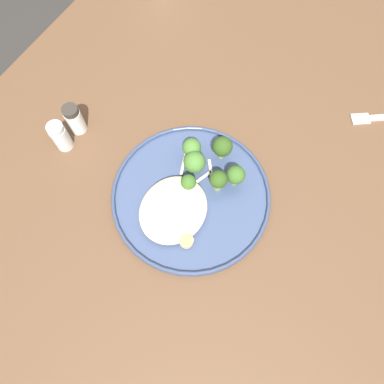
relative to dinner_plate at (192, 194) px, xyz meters
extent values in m
plane|color=#2D2B28|center=(0.00, -0.01, -0.75)|extent=(6.00, 6.00, 0.00)
cube|color=brown|center=(0.00, -0.01, -0.03)|extent=(1.40, 1.00, 0.04)
cube|color=#4B3422|center=(0.64, 0.43, -0.40)|extent=(0.06, 0.06, 0.70)
cylinder|color=#38476B|center=(0.00, 0.00, 0.00)|extent=(0.29, 0.29, 0.01)
torus|color=#334162|center=(0.00, 0.00, 0.01)|extent=(0.29, 0.29, 0.01)
ellipsoid|color=beige|center=(-0.05, 0.01, 0.01)|extent=(0.13, 0.12, 0.03)
cylinder|color=#E5C689|center=(-0.03, -0.01, 0.01)|extent=(0.03, 0.03, 0.01)
cylinder|color=#958159|center=(-0.03, -0.01, 0.02)|extent=(0.03, 0.03, 0.00)
cylinder|color=#E5C689|center=(-0.08, -0.04, 0.01)|extent=(0.02, 0.02, 0.01)
cylinder|color=#958159|center=(-0.08, -0.04, 0.02)|extent=(0.02, 0.02, 0.00)
cylinder|color=beige|center=(-0.08, 0.04, 0.01)|extent=(0.03, 0.03, 0.01)
cylinder|color=#988766|center=(-0.08, 0.04, 0.02)|extent=(0.03, 0.03, 0.00)
cylinder|color=#DBB77A|center=(-0.05, 0.01, 0.01)|extent=(0.03, 0.03, 0.02)
cylinder|color=#8E774F|center=(-0.05, 0.01, 0.02)|extent=(0.03, 0.03, 0.00)
cylinder|color=#89A356|center=(0.04, -0.03, 0.01)|extent=(0.02, 0.02, 0.02)
sphere|color=#2D4C19|center=(0.04, -0.03, 0.04)|extent=(0.03, 0.03, 0.03)
cylinder|color=#7A994C|center=(0.04, 0.02, 0.01)|extent=(0.01, 0.01, 0.02)
sphere|color=#42702D|center=(0.04, 0.02, 0.04)|extent=(0.04, 0.04, 0.04)
cylinder|color=#89A356|center=(0.09, 0.00, 0.01)|extent=(0.01, 0.01, 0.02)
sphere|color=#2D4C19|center=(0.09, 0.00, 0.04)|extent=(0.04, 0.04, 0.04)
cylinder|color=#7A994C|center=(0.01, 0.01, 0.01)|extent=(0.02, 0.02, 0.02)
sphere|color=#386023|center=(0.01, 0.01, 0.03)|extent=(0.03, 0.03, 0.03)
cylinder|color=#7A994C|center=(0.06, -0.05, 0.01)|extent=(0.01, 0.01, 0.02)
sphere|color=#386023|center=(0.06, -0.05, 0.04)|extent=(0.03, 0.03, 0.03)
cylinder|color=#7A994C|center=(0.07, 0.04, 0.01)|extent=(0.02, 0.02, 0.02)
sphere|color=#42702D|center=(0.07, 0.04, 0.04)|extent=(0.03, 0.03, 0.03)
cube|color=silver|center=(0.05, 0.05, 0.01)|extent=(0.05, 0.02, 0.00)
cube|color=silver|center=(0.03, 0.00, 0.01)|extent=(0.06, 0.03, 0.00)
cube|color=silver|center=(0.06, -0.01, 0.01)|extent=(0.04, 0.03, 0.00)
cube|color=silver|center=(0.32, -0.21, -0.01)|extent=(0.04, 0.04, 0.00)
cylinder|color=white|center=(-0.03, 0.27, 0.02)|extent=(0.03, 0.03, 0.05)
cylinder|color=silver|center=(-0.03, 0.27, 0.05)|extent=(0.03, 0.03, 0.01)
cylinder|color=white|center=(0.01, 0.27, 0.02)|extent=(0.03, 0.03, 0.05)
cylinder|color=#332D28|center=(0.01, 0.27, 0.05)|extent=(0.03, 0.03, 0.01)
camera|label=1|loc=(-0.21, -0.13, 0.63)|focal=34.46mm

